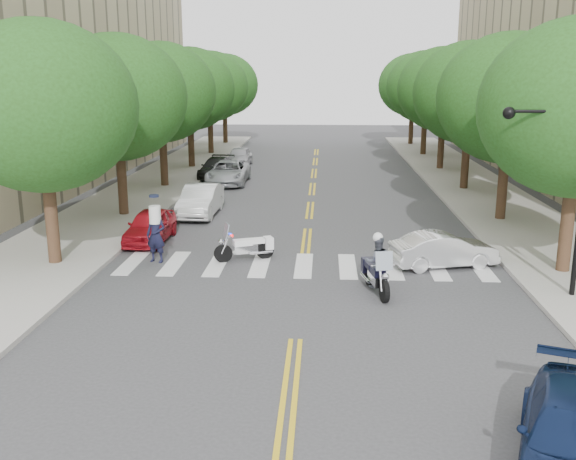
# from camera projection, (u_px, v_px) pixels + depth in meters

# --- Properties ---
(ground) EXTENTS (140.00, 140.00, 0.00)m
(ground) POSITION_uv_depth(u_px,v_px,m) (296.00, 340.00, 16.45)
(ground) COLOR #38383A
(ground) RESTS_ON ground
(sidewalk_left) EXTENTS (5.00, 60.00, 0.15)m
(sidewalk_left) POSITION_uv_depth(u_px,v_px,m) (153.00, 186.00, 38.29)
(sidewalk_left) COLOR #9E9991
(sidewalk_left) RESTS_ON ground
(sidewalk_right) EXTENTS (5.00, 60.00, 0.15)m
(sidewalk_right) POSITION_uv_depth(u_px,v_px,m) (476.00, 189.00, 37.25)
(sidewalk_right) COLOR #9E9991
(sidewalk_right) RESTS_ON ground
(tree_l_0) EXTENTS (6.40, 6.40, 8.45)m
(tree_l_0) POSITION_uv_depth(u_px,v_px,m) (41.00, 107.00, 21.43)
(tree_l_0) COLOR #382316
(tree_l_0) RESTS_ON ground
(tree_l_1) EXTENTS (6.40, 6.40, 8.45)m
(tree_l_1) POSITION_uv_depth(u_px,v_px,m) (117.00, 98.00, 29.18)
(tree_l_1) COLOR #382316
(tree_l_1) RESTS_ON ground
(tree_l_2) EXTENTS (6.40, 6.40, 8.45)m
(tree_l_2) POSITION_uv_depth(u_px,v_px,m) (161.00, 92.00, 36.94)
(tree_l_2) COLOR #382316
(tree_l_2) RESTS_ON ground
(tree_l_3) EXTENTS (6.40, 6.40, 8.45)m
(tree_l_3) POSITION_uv_depth(u_px,v_px,m) (189.00, 89.00, 44.70)
(tree_l_3) COLOR #382316
(tree_l_3) RESTS_ON ground
(tree_l_4) EXTENTS (6.40, 6.40, 8.45)m
(tree_l_4) POSITION_uv_depth(u_px,v_px,m) (209.00, 87.00, 52.45)
(tree_l_4) COLOR #382316
(tree_l_4) RESTS_ON ground
(tree_l_5) EXTENTS (6.40, 6.40, 8.45)m
(tree_l_5) POSITION_uv_depth(u_px,v_px,m) (224.00, 85.00, 60.21)
(tree_l_5) COLOR #382316
(tree_l_5) RESTS_ON ground
(tree_r_1) EXTENTS (6.40, 6.40, 8.45)m
(tree_r_1) POSITION_uv_depth(u_px,v_px,m) (510.00, 99.00, 28.22)
(tree_r_1) COLOR #382316
(tree_r_1) RESTS_ON ground
(tree_r_2) EXTENTS (6.40, 6.40, 8.45)m
(tree_r_2) POSITION_uv_depth(u_px,v_px,m) (470.00, 93.00, 35.98)
(tree_r_2) COLOR #382316
(tree_r_2) RESTS_ON ground
(tree_r_3) EXTENTS (6.40, 6.40, 8.45)m
(tree_r_3) POSITION_uv_depth(u_px,v_px,m) (444.00, 89.00, 43.73)
(tree_r_3) COLOR #382316
(tree_r_3) RESTS_ON ground
(tree_r_4) EXTENTS (6.40, 6.40, 8.45)m
(tree_r_4) POSITION_uv_depth(u_px,v_px,m) (426.00, 87.00, 51.49)
(tree_r_4) COLOR #382316
(tree_r_4) RESTS_ON ground
(tree_r_5) EXTENTS (6.40, 6.40, 8.45)m
(tree_r_5) POSITION_uv_depth(u_px,v_px,m) (413.00, 85.00, 59.25)
(tree_r_5) COLOR #382316
(tree_r_5) RESTS_ON ground
(traffic_signal_pole) EXTENTS (2.82, 0.42, 6.00)m
(traffic_signal_pole) POSITION_uv_depth(u_px,v_px,m) (568.00, 177.00, 18.53)
(traffic_signal_pole) COLOR black
(traffic_signal_pole) RESTS_ON ground
(motorcycle_police) EXTENTS (0.90, 2.36, 1.93)m
(motorcycle_police) POSITION_uv_depth(u_px,v_px,m) (376.00, 266.00, 19.83)
(motorcycle_police) COLOR black
(motorcycle_police) RESTS_ON ground
(motorcycle_parked) EXTENTS (2.13, 1.11, 1.44)m
(motorcycle_parked) POSITION_uv_depth(u_px,v_px,m) (249.00, 247.00, 23.34)
(motorcycle_parked) COLOR black
(motorcycle_parked) RESTS_ON ground
(officer_standing) EXTENTS (0.82, 0.64, 1.99)m
(officer_standing) POSITION_uv_depth(u_px,v_px,m) (156.00, 235.00, 22.99)
(officer_standing) COLOR black
(officer_standing) RESTS_ON ground
(convertible) EXTENTS (3.95, 2.24, 1.23)m
(convertible) POSITION_uv_depth(u_px,v_px,m) (444.00, 250.00, 22.49)
(convertible) COLOR silver
(convertible) RESTS_ON ground
(parked_car_a) EXTENTS (1.55, 3.85, 1.31)m
(parked_car_a) POSITION_uv_depth(u_px,v_px,m) (150.00, 226.00, 25.85)
(parked_car_a) COLOR #AC121D
(parked_car_a) RESTS_ON ground
(parked_car_b) EXTENTS (1.61, 4.46, 1.46)m
(parked_car_b) POSITION_uv_depth(u_px,v_px,m) (201.00, 200.00, 30.62)
(parked_car_b) COLOR silver
(parked_car_b) RESTS_ON ground
(parked_car_c) EXTENTS (2.35, 5.06, 1.40)m
(parked_car_c) POSITION_uv_depth(u_px,v_px,m) (228.00, 173.00, 39.36)
(parked_car_c) COLOR #9C9FA4
(parked_car_c) RESTS_ON ground
(parked_car_d) EXTENTS (2.07, 4.57, 1.30)m
(parked_car_d) POSITION_uv_depth(u_px,v_px,m) (217.00, 168.00, 41.66)
(parked_car_d) COLOR black
(parked_car_d) RESTS_ON ground
(parked_car_e) EXTENTS (1.68, 4.08, 1.38)m
(parked_car_e) POSITION_uv_depth(u_px,v_px,m) (239.00, 157.00, 46.89)
(parked_car_e) COLOR #A4A3A9
(parked_car_e) RESTS_ON ground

